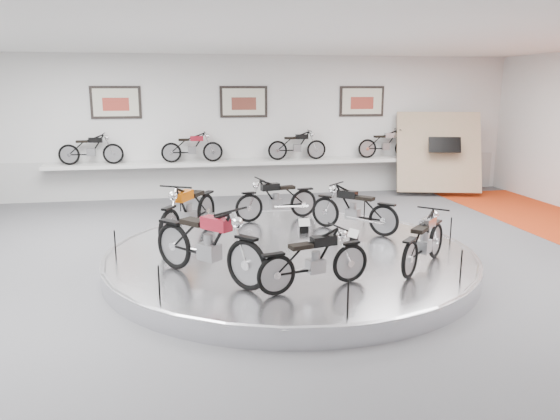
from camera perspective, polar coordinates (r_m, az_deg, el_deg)
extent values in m
plane|color=#505052|center=(9.41, 1.43, -6.49)|extent=(16.00, 16.00, 0.00)
plane|color=white|center=(8.94, 1.58, 18.51)|extent=(16.00, 16.00, 0.00)
plane|color=silver|center=(15.85, -3.79, 8.69)|extent=(16.00, 0.00, 16.00)
cube|color=#BCBCBA|center=(15.99, -3.70, 3.49)|extent=(15.68, 0.04, 1.10)
cylinder|color=silver|center=(9.65, 1.07, -5.07)|extent=(6.40, 6.40, 0.30)
torus|color=#B2B2BA|center=(9.61, 1.07, -4.39)|extent=(6.40, 6.40, 0.10)
cube|color=silver|center=(15.65, -3.61, 4.96)|extent=(11.00, 0.55, 0.10)
cube|color=beige|center=(15.75, -16.78, 10.71)|extent=(1.35, 0.06, 0.88)
cube|color=beige|center=(15.77, -3.81, 11.21)|extent=(1.35, 0.06, 0.88)
cube|color=beige|center=(16.55, 8.55, 11.17)|extent=(1.35, 0.06, 0.88)
cube|color=tan|center=(16.67, 16.23, 5.82)|extent=(2.56, 1.52, 2.30)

